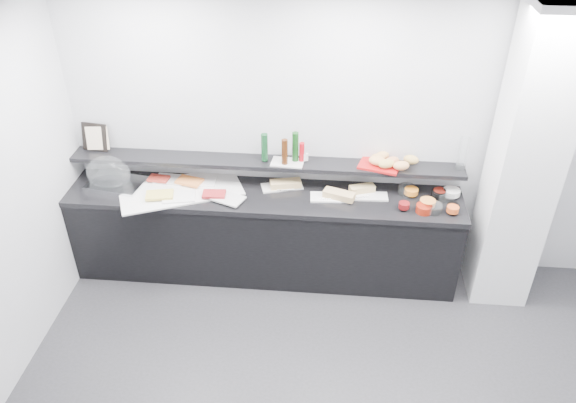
# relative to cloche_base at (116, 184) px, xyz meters

# --- Properties ---
(back_wall) EXTENTS (5.00, 0.02, 2.70)m
(back_wall) POSITION_rel_cloche_base_xyz_m (2.08, 0.28, 0.43)
(back_wall) COLOR #BABCC2
(back_wall) RESTS_ON ground
(ceiling) EXTENTS (5.00, 5.00, 0.00)m
(ceiling) POSITION_rel_cloche_base_xyz_m (2.08, -1.72, 1.78)
(ceiling) COLOR white
(ceiling) RESTS_ON back_wall
(column) EXTENTS (0.50, 0.50, 2.70)m
(column) POSITION_rel_cloche_base_xyz_m (3.58, -0.07, 0.43)
(column) COLOR silver
(column) RESTS_ON ground
(buffet_cabinet) EXTENTS (3.60, 0.60, 0.85)m
(buffet_cabinet) POSITION_rel_cloche_base_xyz_m (1.38, -0.02, -0.50)
(buffet_cabinet) COLOR black
(buffet_cabinet) RESTS_ON ground
(counter_top) EXTENTS (3.62, 0.62, 0.05)m
(counter_top) POSITION_rel_cloche_base_xyz_m (1.38, -0.02, -0.05)
(counter_top) COLOR black
(counter_top) RESTS_ON buffet_cabinet
(wall_shelf) EXTENTS (3.60, 0.25, 0.04)m
(wall_shelf) POSITION_rel_cloche_base_xyz_m (1.38, 0.15, 0.21)
(wall_shelf) COLOR black
(wall_shelf) RESTS_ON back_wall
(cloche_base) EXTENTS (0.55, 0.41, 0.04)m
(cloche_base) POSITION_rel_cloche_base_xyz_m (0.00, 0.00, 0.00)
(cloche_base) COLOR silver
(cloche_base) RESTS_ON counter_top
(cloche_dome) EXTENTS (0.42, 0.28, 0.34)m
(cloche_dome) POSITION_rel_cloche_base_xyz_m (-0.06, 0.01, 0.11)
(cloche_dome) COLOR silver
(cloche_dome) RESTS_ON cloche_base
(linen_runner) EXTENTS (1.21, 0.91, 0.01)m
(linen_runner) POSITION_rel_cloche_base_xyz_m (0.62, -0.03, -0.01)
(linen_runner) COLOR silver
(linen_runner) RESTS_ON counter_top
(platter_meat_a) EXTENTS (0.29, 0.20, 0.01)m
(platter_meat_a) POSITION_rel_cloche_base_xyz_m (0.48, 0.12, 0.00)
(platter_meat_a) COLOR silver
(platter_meat_a) RESTS_ON linen_runner
(food_meat_a) EXTENTS (0.20, 0.14, 0.02)m
(food_meat_a) POSITION_rel_cloche_base_xyz_m (0.38, 0.09, 0.02)
(food_meat_a) COLOR maroon
(food_meat_a) RESTS_ON platter_meat_a
(platter_salmon) EXTENTS (0.28, 0.19, 0.01)m
(platter_salmon) POSITION_rel_cloche_base_xyz_m (0.78, 0.11, 0.00)
(platter_salmon) COLOR white
(platter_salmon) RESTS_ON linen_runner
(food_salmon) EXTENTS (0.27, 0.20, 0.02)m
(food_salmon) POSITION_rel_cloche_base_xyz_m (0.68, 0.07, 0.02)
(food_salmon) COLOR orange
(food_salmon) RESTS_ON platter_salmon
(platter_cheese) EXTENTS (0.32, 0.24, 0.01)m
(platter_cheese) POSITION_rel_cloche_base_xyz_m (0.64, -0.17, 0.00)
(platter_cheese) COLOR white
(platter_cheese) RESTS_ON linen_runner
(food_cheese) EXTENTS (0.27, 0.20, 0.02)m
(food_cheese) POSITION_rel_cloche_base_xyz_m (0.47, -0.18, 0.02)
(food_cheese) COLOR #DAC254
(food_cheese) RESTS_ON platter_cheese
(platter_meat_b) EXTENTS (0.32, 0.27, 0.01)m
(platter_meat_b) POSITION_rel_cloche_base_xyz_m (1.08, -0.16, 0.00)
(platter_meat_b) COLOR silver
(platter_meat_b) RESTS_ON linen_runner
(food_meat_b) EXTENTS (0.21, 0.15, 0.02)m
(food_meat_b) POSITION_rel_cloche_base_xyz_m (0.95, -0.12, 0.02)
(food_meat_b) COLOR maroon
(food_meat_b) RESTS_ON platter_meat_b
(sandwich_plate_left) EXTENTS (0.41, 0.26, 0.01)m
(sandwich_plate_left) POSITION_rel_cloche_base_xyz_m (1.54, 0.11, -0.01)
(sandwich_plate_left) COLOR silver
(sandwich_plate_left) RESTS_ON counter_top
(sandwich_food_left) EXTENTS (0.30, 0.17, 0.06)m
(sandwich_food_left) POSITION_rel_cloche_base_xyz_m (1.57, 0.10, 0.02)
(sandwich_food_left) COLOR #DEB774
(sandwich_food_left) RESTS_ON sandwich_plate_left
(tongs_left) EXTENTS (0.16, 0.04, 0.01)m
(tongs_left) POSITION_rel_cloche_base_xyz_m (1.58, 0.04, -0.00)
(tongs_left) COLOR #AEAFB5
(tongs_left) RESTS_ON sandwich_plate_left
(sandwich_plate_mid) EXTENTS (0.39, 0.18, 0.01)m
(sandwich_plate_mid) POSITION_rel_cloche_base_xyz_m (2.00, -0.03, -0.01)
(sandwich_plate_mid) COLOR white
(sandwich_plate_mid) RESTS_ON counter_top
(sandwich_food_mid) EXTENTS (0.30, 0.19, 0.06)m
(sandwich_food_mid) POSITION_rel_cloche_base_xyz_m (2.07, -0.04, 0.02)
(sandwich_food_mid) COLOR tan
(sandwich_food_mid) RESTS_ON sandwich_plate_mid
(tongs_mid) EXTENTS (0.16, 0.04, 0.01)m
(tongs_mid) POSITION_rel_cloche_base_xyz_m (1.96, -0.08, -0.00)
(tongs_mid) COLOR silver
(tongs_mid) RESTS_ON sandwich_plate_mid
(sandwich_plate_right) EXTENTS (0.33, 0.16, 0.01)m
(sandwich_plate_right) POSITION_rel_cloche_base_xyz_m (2.34, 0.02, -0.01)
(sandwich_plate_right) COLOR silver
(sandwich_plate_right) RESTS_ON counter_top
(sandwich_food_right) EXTENTS (0.24, 0.16, 0.06)m
(sandwich_food_right) POSITION_rel_cloche_base_xyz_m (2.28, 0.08, 0.02)
(sandwich_food_right) COLOR tan
(sandwich_food_right) RESTS_ON sandwich_plate_right
(tongs_right) EXTENTS (0.15, 0.06, 0.01)m
(tongs_right) POSITION_rel_cloche_base_xyz_m (2.26, -0.03, -0.00)
(tongs_right) COLOR #ABAEB2
(tongs_right) RESTS_ON sandwich_plate_right
(bowl_glass_fruit) EXTENTS (0.19, 0.19, 0.07)m
(bowl_glass_fruit) POSITION_rel_cloche_base_xyz_m (2.68, 0.12, 0.02)
(bowl_glass_fruit) COLOR white
(bowl_glass_fruit) RESTS_ON counter_top
(fill_glass_fruit) EXTENTS (0.13, 0.13, 0.05)m
(fill_glass_fruit) POSITION_rel_cloche_base_xyz_m (2.72, 0.08, 0.03)
(fill_glass_fruit) COLOR orange
(fill_glass_fruit) RESTS_ON bowl_glass_fruit
(bowl_black_jam) EXTENTS (0.17, 0.17, 0.07)m
(bowl_black_jam) POSITION_rel_cloche_base_xyz_m (2.96, 0.06, 0.02)
(bowl_black_jam) COLOR black
(bowl_black_jam) RESTS_ON counter_top
(fill_black_jam) EXTENTS (0.13, 0.13, 0.05)m
(fill_black_jam) POSITION_rel_cloche_base_xyz_m (2.97, 0.08, 0.03)
(fill_black_jam) COLOR #57140C
(fill_black_jam) RESTS_ON bowl_black_jam
(bowl_glass_cream) EXTENTS (0.22, 0.22, 0.07)m
(bowl_glass_cream) POSITION_rel_cloche_base_xyz_m (3.02, 0.06, 0.02)
(bowl_glass_cream) COLOR white
(bowl_glass_cream) RESTS_ON counter_top
(fill_glass_cream) EXTENTS (0.18, 0.18, 0.05)m
(fill_glass_cream) POSITION_rel_cloche_base_xyz_m (3.08, 0.10, 0.03)
(fill_glass_cream) COLOR white
(fill_glass_cream) RESTS_ON bowl_glass_cream
(bowl_red_jam) EXTENTS (0.18, 0.18, 0.07)m
(bowl_red_jam) POSITION_rel_cloche_base_xyz_m (2.80, -0.18, 0.02)
(bowl_red_jam) COLOR maroon
(bowl_red_jam) RESTS_ON counter_top
(fill_red_jam) EXTENTS (0.12, 0.12, 0.05)m
(fill_red_jam) POSITION_rel_cloche_base_xyz_m (2.63, -0.16, 0.03)
(fill_red_jam) COLOR #620E0F
(fill_red_jam) RESTS_ON bowl_red_jam
(bowl_glass_salmon) EXTENTS (0.16, 0.16, 0.07)m
(bowl_glass_salmon) POSITION_rel_cloche_base_xyz_m (2.88, -0.16, 0.02)
(bowl_glass_salmon) COLOR white
(bowl_glass_salmon) RESTS_ON counter_top
(fill_glass_salmon) EXTENTS (0.15, 0.15, 0.05)m
(fill_glass_salmon) POSITION_rel_cloche_base_xyz_m (2.84, -0.10, 0.03)
(fill_glass_salmon) COLOR orange
(fill_glass_salmon) RESTS_ON bowl_glass_salmon
(bowl_black_fruit) EXTENTS (0.14, 0.14, 0.07)m
(bowl_black_fruit) POSITION_rel_cloche_base_xyz_m (3.06, -0.14, 0.02)
(bowl_black_fruit) COLOR black
(bowl_black_fruit) RESTS_ON counter_top
(fill_black_fruit) EXTENTS (0.12, 0.12, 0.05)m
(fill_black_fruit) POSITION_rel_cloche_base_xyz_m (3.05, -0.18, 0.03)
(fill_black_fruit) COLOR #CE4D1C
(fill_black_fruit) RESTS_ON bowl_black_fruit
(framed_print) EXTENTS (0.26, 0.11, 0.26)m
(framed_print) POSITION_rel_cloche_base_xyz_m (-0.23, 0.23, 0.36)
(framed_print) COLOR black
(framed_print) RESTS_ON wall_shelf
(print_art) EXTENTS (0.21, 0.07, 0.22)m
(print_art) POSITION_rel_cloche_base_xyz_m (-0.19, 0.20, 0.36)
(print_art) COLOR beige
(print_art) RESTS_ON framed_print
(condiment_tray) EXTENTS (0.30, 0.20, 0.01)m
(condiment_tray) POSITION_rel_cloche_base_xyz_m (1.59, 0.13, 0.24)
(condiment_tray) COLOR silver
(condiment_tray) RESTS_ON wall_shelf
(bottle_green_a) EXTENTS (0.07, 0.07, 0.26)m
(bottle_green_a) POSITION_rel_cloche_base_xyz_m (1.38, 0.15, 0.37)
(bottle_green_a) COLOR #103D1D
(bottle_green_a) RESTS_ON condiment_tray
(bottle_brown) EXTENTS (0.07, 0.07, 0.24)m
(bottle_brown) POSITION_rel_cloche_base_xyz_m (1.57, 0.10, 0.36)
(bottle_brown) COLOR #3E1E0B
(bottle_brown) RESTS_ON condiment_tray
(bottle_green_b) EXTENTS (0.06, 0.06, 0.28)m
(bottle_green_b) POSITION_rel_cloche_base_xyz_m (1.66, 0.17, 0.38)
(bottle_green_b) COLOR #103C13
(bottle_green_b) RESTS_ON condiment_tray
(bottle_hot) EXTENTS (0.05, 0.05, 0.18)m
(bottle_hot) POSITION_rel_cloche_base_xyz_m (1.72, 0.17, 0.33)
(bottle_hot) COLOR #B20C16
(bottle_hot) RESTS_ON condiment_tray
(shaker_salt) EXTENTS (0.04, 0.04, 0.07)m
(shaker_salt) POSITION_rel_cloche_base_xyz_m (1.76, 0.18, 0.28)
(shaker_salt) COLOR silver
(shaker_salt) RESTS_ON condiment_tray
(shaker_pepper) EXTENTS (0.04, 0.04, 0.07)m
(shaker_pepper) POSITION_rel_cloche_base_xyz_m (1.74, 0.17, 0.28)
(shaker_pepper) COLOR white
(shaker_pepper) RESTS_ON condiment_tray
(bread_tray) EXTENTS (0.41, 0.34, 0.02)m
(bread_tray) POSITION_rel_cloche_base_xyz_m (2.42, 0.15, 0.24)
(bread_tray) COLOR #AF1213
(bread_tray) RESTS_ON wall_shelf
(bread_roll_nw) EXTENTS (0.13, 0.09, 0.08)m
(bread_roll_nw) POSITION_rel_cloche_base_xyz_m (2.40, 0.19, 0.29)
(bread_roll_nw) COLOR #BD8648
(bread_roll_nw) RESTS_ON bread_tray
(bread_roll_n) EXTENTS (0.15, 0.12, 0.08)m
(bread_roll_n) POSITION_rel_cloche_base_xyz_m (2.44, 0.24, 0.29)
(bread_roll_n) COLOR tan
(bread_roll_n) RESTS_ON bread_tray
(bread_roll_ne) EXTENTS (0.16, 0.13, 0.08)m
(bread_roll_ne) POSITION_rel_cloche_base_xyz_m (2.70, 0.19, 0.29)
(bread_roll_ne) COLOR tan
(bread_roll_ne) RESTS_ON bread_tray
(bread_roll_sw) EXTENTS (0.17, 0.14, 0.08)m
(bread_roll_sw) POSITION_rel_cloche_base_xyz_m (2.47, 0.09, 0.29)
(bread_roll_sw) COLOR #B79645
(bread_roll_sw) RESTS_ON bread_tray
(bread_roll_se) EXTENTS (0.16, 0.12, 0.08)m
(bread_roll_se) POSITION_rel_cloche_base_xyz_m (2.60, 0.07, 0.29)
(bread_roll_se) COLOR tan
(bread_roll_se) RESTS_ON bread_tray
(bread_roll_midw) EXTENTS (0.18, 0.14, 0.08)m
(bread_roll_midw) POSITION_rel_cloche_base_xyz_m (2.39, 0.13, 0.29)
(bread_roll_midw) COLOR tan
(bread_roll_midw) RESTS_ON bread_tray
(bread_roll_mide) EXTENTS (0.15, 0.13, 0.08)m
(bread_roll_mide) POSITION_rel_cloche_base_xyz_m (2.52, 0.14, 0.29)
(bread_roll_mide) COLOR #B97146
(bread_roll_mide) RESTS_ON bread_tray
(carafe) EXTENTS (0.11, 0.11, 0.30)m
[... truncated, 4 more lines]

